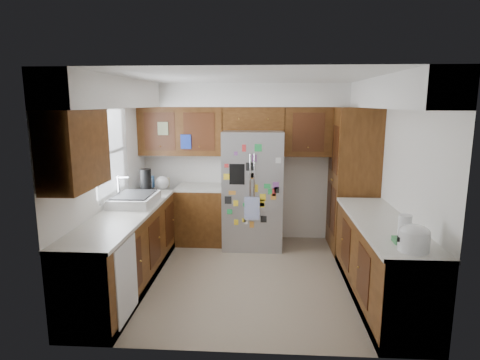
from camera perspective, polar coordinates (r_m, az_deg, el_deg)
name	(u,v)px	position (r m, az deg, el deg)	size (l,w,h in m)	color
floor	(250,277)	(5.32, 1.38, -13.63)	(3.60, 3.60, 0.00)	gray
room_shell	(243,133)	(5.23, 0.46, 6.65)	(3.64, 3.24, 2.52)	white
left_counter_run	(145,242)	(5.40, -13.32, -8.64)	(1.36, 3.20, 0.92)	#43240C
right_counter_run	(380,264)	(4.90, 19.35, -11.15)	(0.63, 2.25, 0.92)	#43240C
pantry	(353,180)	(6.24, 15.75, 0.01)	(0.60, 0.90, 2.15)	#43240C
fridge	(253,189)	(6.19, 1.85, -1.33)	(0.90, 0.79, 1.80)	#A2A1A6
bridge_cabinet	(254,118)	(6.28, 1.97, 8.75)	(0.96, 0.34, 0.35)	#43240C
fridge_top_items	(247,98)	(6.27, 1.02, 11.53)	(0.95, 0.34, 0.29)	blue
sink_assembly	(134,199)	(5.35, -14.78, -2.66)	(0.52, 0.70, 0.37)	silver
left_counter_clutter	(152,183)	(6.03, -12.35, -0.43)	(0.40, 0.84, 0.38)	black
rice_cooker	(414,237)	(3.88, 23.51, -7.50)	(0.28, 0.27, 0.24)	white
paper_towel	(405,229)	(4.06, 22.36, -6.47)	(0.12, 0.12, 0.27)	white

